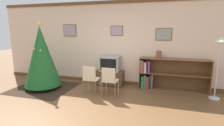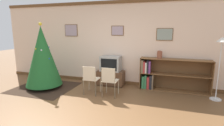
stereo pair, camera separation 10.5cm
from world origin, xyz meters
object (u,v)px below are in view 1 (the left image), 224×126
(tv_console, at_px, (110,78))
(bookshelf, at_px, (161,75))
(christmas_tree, at_px, (41,56))
(folding_chair_right, at_px, (109,80))
(folding_chair_left, at_px, (91,78))
(television, at_px, (110,64))
(vase, at_px, (159,54))
(standing_lamp, at_px, (220,52))

(tv_console, xyz_separation_m, bookshelf, (1.61, 0.07, 0.21))
(christmas_tree, height_order, folding_chair_right, christmas_tree)
(folding_chair_left, bearing_deg, television, 74.21)
(bookshelf, bearing_deg, folding_chair_left, -151.04)
(television, xyz_separation_m, folding_chair_left, (-0.27, -0.97, -0.25))
(vase, xyz_separation_m, standing_lamp, (1.48, -0.36, 0.17))
(christmas_tree, height_order, bookshelf, christmas_tree)
(christmas_tree, distance_m, tv_console, 2.23)
(christmas_tree, height_order, folding_chair_left, christmas_tree)
(folding_chair_left, height_order, folding_chair_right, same)
(folding_chair_right, bearing_deg, bookshelf, 38.00)
(tv_console, height_order, folding_chair_right, folding_chair_right)
(bookshelf, bearing_deg, vase, -161.96)
(folding_chair_left, xyz_separation_m, bookshelf, (1.88, 1.04, -0.02))
(tv_console, distance_m, vase, 1.71)
(tv_console, bearing_deg, folding_chair_left, -105.76)
(bookshelf, distance_m, vase, 0.63)
(bookshelf, bearing_deg, christmas_tree, -164.90)
(bookshelf, xyz_separation_m, standing_lamp, (1.37, -0.40, 0.79))
(christmas_tree, distance_m, television, 2.11)
(television, distance_m, bookshelf, 1.63)
(tv_console, bearing_deg, folding_chair_right, -74.24)
(television, bearing_deg, folding_chair_left, -105.79)
(christmas_tree, distance_m, folding_chair_right, 2.24)
(tv_console, bearing_deg, standing_lamp, -6.31)
(vase, bearing_deg, standing_lamp, -13.79)
(television, height_order, folding_chair_left, television)
(tv_console, distance_m, folding_chair_right, 1.04)
(folding_chair_left, bearing_deg, bookshelf, 28.96)
(tv_console, relative_size, standing_lamp, 0.53)
(folding_chair_left, xyz_separation_m, standing_lamp, (3.25, 0.64, 0.77))
(christmas_tree, xyz_separation_m, standing_lamp, (4.88, 0.55, 0.24))
(standing_lamp, bearing_deg, tv_console, 173.69)
(folding_chair_right, bearing_deg, standing_lamp, 13.37)
(folding_chair_left, xyz_separation_m, folding_chair_right, (0.55, 0.00, 0.00))
(television, xyz_separation_m, folding_chair_right, (0.27, -0.97, -0.25))
(tv_console, xyz_separation_m, standing_lamp, (2.98, -0.33, 1.00))
(tv_console, bearing_deg, christmas_tree, -155.22)
(tv_console, bearing_deg, vase, 1.29)
(folding_chair_left, bearing_deg, folding_chair_right, 0.00)
(christmas_tree, bearing_deg, standing_lamp, 6.41)
(folding_chair_left, distance_m, folding_chair_right, 0.55)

